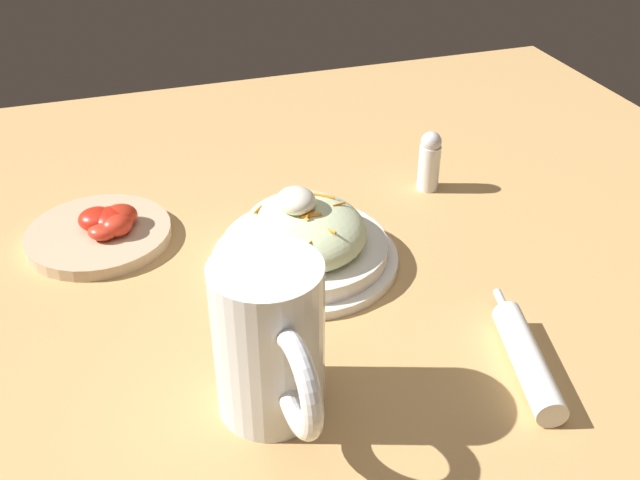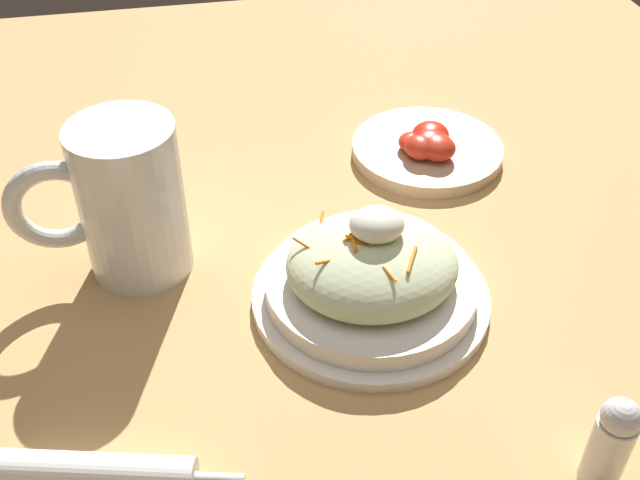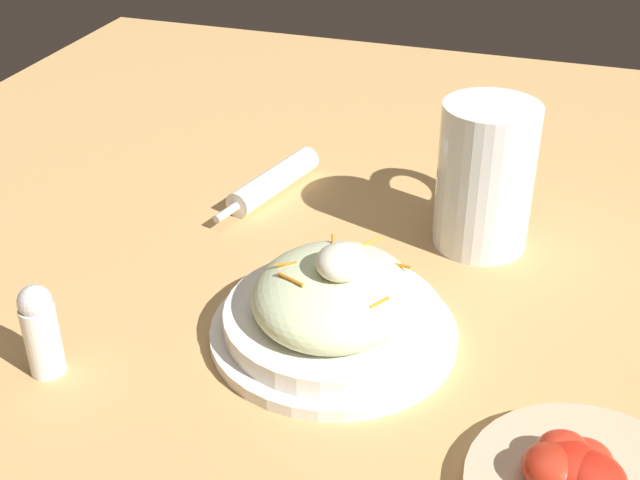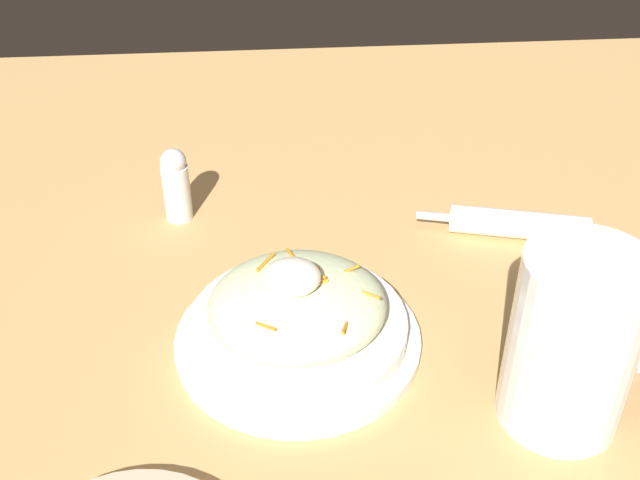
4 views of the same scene
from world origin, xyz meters
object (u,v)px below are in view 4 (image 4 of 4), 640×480
object	(u,v)px
beer_mug	(576,349)
napkin_roll	(517,224)
salt_shaker	(176,184)
salad_plate	(297,318)

from	to	relation	value
beer_mug	napkin_roll	size ratio (longest dim) A/B	0.90
salt_shaker	napkin_roll	bearing A→B (deg)	-10.22
salad_plate	salt_shaker	xyz separation A→B (m)	(-0.12, 0.22, 0.01)
napkin_roll	salt_shaker	size ratio (longest dim) A/B	2.12
salad_plate	napkin_roll	size ratio (longest dim) A/B	1.22
salt_shaker	beer_mug	bearing A→B (deg)	-43.36
salad_plate	beer_mug	world-z (taller)	beer_mug
napkin_roll	salt_shaker	world-z (taller)	salt_shaker
beer_mug	salt_shaker	size ratio (longest dim) A/B	1.90
beer_mug	napkin_roll	distance (m)	0.26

